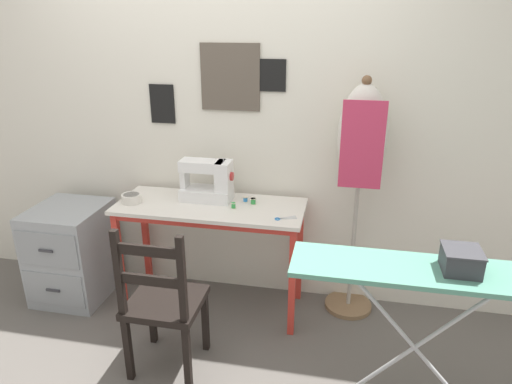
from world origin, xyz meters
name	(u,v)px	position (x,y,z in m)	size (l,w,h in m)	color
ground_plane	(203,326)	(0.00, 0.00, 0.00)	(14.00, 14.00, 0.00)	#5B5651
wall_back	(221,117)	(0.00, 0.55, 1.28)	(10.00, 0.07, 2.55)	silver
sewing_table	(210,220)	(0.00, 0.23, 0.66)	(1.22, 0.49, 0.76)	silver
sewing_machine	(209,182)	(-0.03, 0.32, 0.89)	(0.35, 0.18, 0.29)	white
fabric_bowl	(132,198)	(-0.51, 0.18, 0.79)	(0.13, 0.13, 0.06)	silver
scissors	(282,219)	(0.49, 0.11, 0.76)	(0.13, 0.09, 0.01)	silver
thread_spool_near_machine	(233,206)	(0.16, 0.22, 0.78)	(0.03, 0.03, 0.04)	green
thread_spool_mid_table	(245,199)	(0.21, 0.34, 0.78)	(0.03, 0.03, 0.03)	#2875C1
thread_spool_far_edge	(253,201)	(0.27, 0.31, 0.78)	(0.04, 0.04, 0.04)	green
wooden_chair	(163,304)	(-0.08, -0.40, 0.43)	(0.40, 0.38, 0.92)	black
filing_cabinet	(72,252)	(-1.02, 0.18, 0.34)	(0.47, 0.53, 0.68)	#93999E
dress_form	(361,151)	(0.93, 0.40, 1.13)	(0.32, 0.32, 1.58)	#846647
ironing_board	(425,278)	(1.23, -0.47, 0.79)	(1.21, 0.31, 0.85)	#518E7A
storage_box	(461,260)	(1.37, -0.46, 0.89)	(0.16, 0.17, 0.11)	#333338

